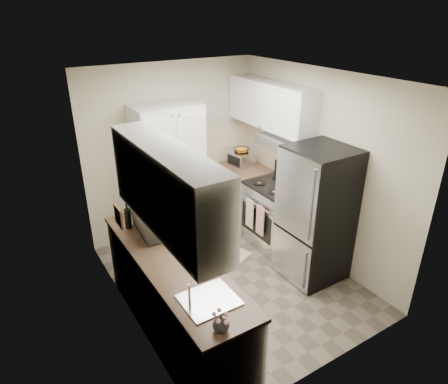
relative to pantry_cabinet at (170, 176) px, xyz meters
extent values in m
plane|color=#665B4C|center=(0.20, -1.32, -1.00)|extent=(3.20, 3.20, 0.00)
cube|color=beige|center=(0.20, 0.28, 0.25)|extent=(2.60, 0.04, 2.50)
cube|color=beige|center=(0.20, -2.92, 0.25)|extent=(2.60, 0.04, 2.50)
cube|color=beige|center=(-1.10, -1.32, 0.25)|extent=(0.04, 3.20, 2.50)
cube|color=beige|center=(1.50, -1.32, 0.25)|extent=(0.04, 3.20, 2.50)
cube|color=white|center=(0.20, -1.32, 1.50)|extent=(2.60, 3.20, 0.04)
cube|color=silver|center=(-0.93, -2.07, 0.83)|extent=(0.33, 1.60, 0.70)
cube|color=silver|center=(1.33, -0.50, 0.89)|extent=(0.33, 1.55, 0.58)
cube|color=#99999E|center=(1.27, -0.93, 0.52)|extent=(0.45, 0.76, 0.13)
cube|color=#B7B7BC|center=(-0.79, -2.47, -0.07)|extent=(0.45, 0.40, 0.02)
cube|color=brown|center=(-1.09, -1.12, 0.18)|extent=(0.02, 0.22, 0.22)
cube|color=silver|center=(0.00, 0.00, 0.00)|extent=(0.90, 0.55, 2.00)
cube|color=silver|center=(-0.79, -1.75, -0.56)|extent=(0.60, 2.30, 0.88)
cube|color=brown|center=(-0.79, -1.75, -0.10)|extent=(0.63, 2.33, 0.04)
cube|color=silver|center=(1.19, -0.12, -0.56)|extent=(0.60, 0.80, 0.88)
cube|color=brown|center=(1.19, -0.12, -0.10)|extent=(0.63, 0.83, 0.04)
cube|color=#B7B7BC|center=(1.17, -0.93, -0.55)|extent=(0.64, 0.76, 0.90)
cube|color=black|center=(1.17, -0.93, -0.08)|extent=(0.66, 0.78, 0.03)
cube|color=black|center=(1.46, -0.93, 0.02)|extent=(0.06, 0.76, 0.22)
cube|color=#D99B8C|center=(0.80, -1.06, -0.45)|extent=(0.01, 0.16, 0.42)
cube|color=beige|center=(0.80, -0.83, -0.45)|extent=(0.01, 0.16, 0.42)
cube|color=#B7B7BC|center=(1.14, -1.73, -0.15)|extent=(0.70, 0.72, 1.70)
imported|color=silver|center=(-0.71, -1.19, 0.07)|extent=(0.41, 0.57, 0.30)
cylinder|color=black|center=(-0.94, -0.95, 0.06)|extent=(0.07, 0.07, 0.29)
imported|color=silver|center=(-0.88, -2.80, -0.01)|extent=(0.14, 0.14, 0.14)
cube|color=green|center=(-0.81, -0.67, 0.09)|extent=(0.11, 0.27, 0.34)
cube|color=silver|center=(1.19, -0.02, 0.02)|extent=(0.32, 0.39, 0.20)
cube|color=#CEC588|center=(0.34, -0.67, -0.99)|extent=(0.83, 1.03, 0.01)
camera|label=1|loc=(-2.08, -4.76, 2.15)|focal=32.00mm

